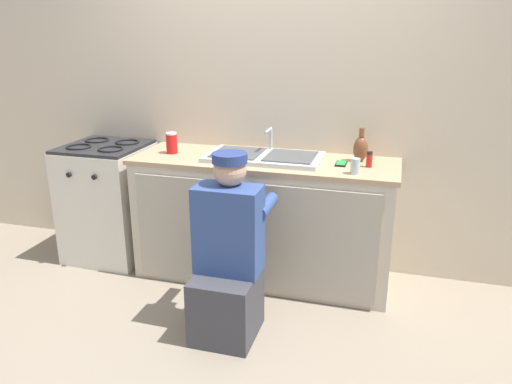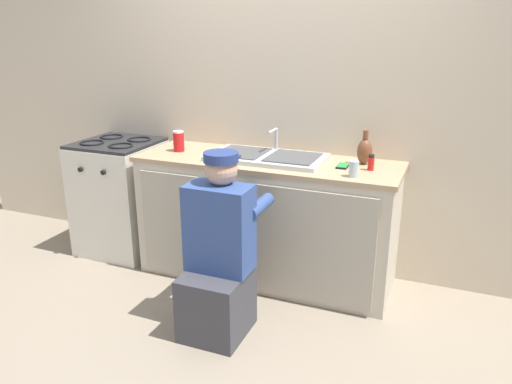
% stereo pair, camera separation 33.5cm
% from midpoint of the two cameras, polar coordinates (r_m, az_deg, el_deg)
% --- Properties ---
extents(ground_plane, '(12.00, 12.00, 0.00)m').
position_cam_midpoint_polar(ground_plane, '(3.56, -3.21, -11.54)').
color(ground_plane, gray).
extents(back_wall, '(6.00, 0.10, 2.50)m').
position_cam_midpoint_polar(back_wall, '(3.74, -0.23, 10.34)').
color(back_wall, beige).
rests_on(back_wall, ground_plane).
extents(counter_cabinet, '(1.82, 0.62, 0.86)m').
position_cam_midpoint_polar(counter_cabinet, '(3.62, -1.82, -3.41)').
color(counter_cabinet, beige).
rests_on(counter_cabinet, ground_plane).
extents(countertop, '(1.86, 0.62, 0.03)m').
position_cam_midpoint_polar(countertop, '(3.49, -1.84, 3.49)').
color(countertop, tan).
rests_on(countertop, counter_cabinet).
extents(sink_double_basin, '(0.80, 0.44, 0.19)m').
position_cam_midpoint_polar(sink_double_basin, '(3.48, -1.84, 4.06)').
color(sink_double_basin, silver).
rests_on(sink_double_basin, countertop).
extents(stove_range, '(0.60, 0.62, 0.93)m').
position_cam_midpoint_polar(stove_range, '(4.16, -18.70, -1.02)').
color(stove_range, silver).
rests_on(stove_range, ground_plane).
extents(plumber_person, '(0.42, 0.61, 1.10)m').
position_cam_midpoint_polar(plumber_person, '(2.96, -6.50, -8.06)').
color(plumber_person, '#3F3F47').
rests_on(plumber_person, ground_plane).
extents(vase_decorative, '(0.10, 0.10, 0.23)m').
position_cam_midpoint_polar(vase_decorative, '(3.45, 9.18, 4.92)').
color(vase_decorative, brown).
rests_on(vase_decorative, countertop).
extents(spice_bottle_red, '(0.04, 0.04, 0.10)m').
position_cam_midpoint_polar(spice_bottle_red, '(3.32, 10.03, 3.64)').
color(spice_bottle_red, red).
rests_on(spice_bottle_red, countertop).
extents(soda_cup_red, '(0.08, 0.08, 0.15)m').
position_cam_midpoint_polar(soda_cup_red, '(3.71, -12.19, 5.46)').
color(soda_cup_red, red).
rests_on(soda_cup_red, countertop).
extents(water_glass, '(0.06, 0.06, 0.10)m').
position_cam_midpoint_polar(water_glass, '(3.14, 8.31, 2.90)').
color(water_glass, '#ADC6CC').
rests_on(water_glass, countertop).
extents(cell_phone, '(0.07, 0.14, 0.01)m').
position_cam_midpoint_polar(cell_phone, '(3.37, 6.93, 3.22)').
color(cell_phone, black).
rests_on(cell_phone, countertop).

